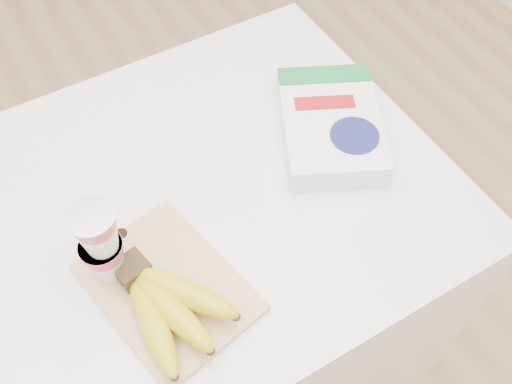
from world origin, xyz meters
TOP-DOWN VIEW (x-y plane):
  - table at (0.00, 0.00)m, footprint 1.09×0.72m
  - cutting_board at (-0.01, -0.14)m, footprint 0.24×0.29m
  - bananas at (-0.03, -0.18)m, footprint 0.15×0.21m
  - yogurt_stack at (-0.07, -0.08)m, footprint 0.07×0.07m
  - cereal_box at (0.38, -0.01)m, footprint 0.27×0.31m

SIDE VIEW (x-z plane):
  - table at x=0.00m, z-range 0.00..0.82m
  - cutting_board at x=-0.01m, z-range 0.82..0.83m
  - cereal_box at x=0.38m, z-range 0.81..0.87m
  - bananas at x=-0.03m, z-range 0.82..0.89m
  - yogurt_stack at x=-0.07m, z-range 0.83..0.99m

